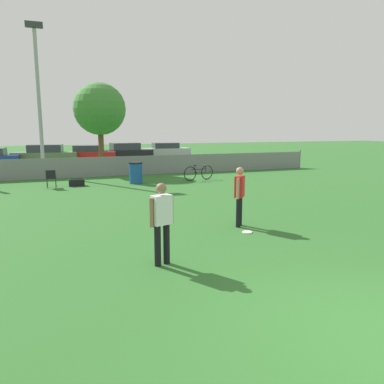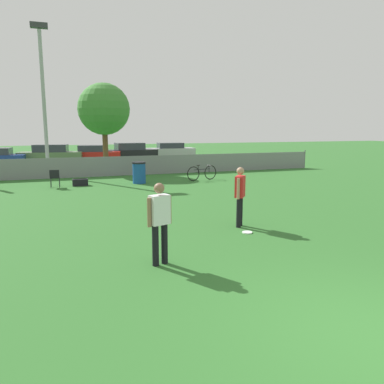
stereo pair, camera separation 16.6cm
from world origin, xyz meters
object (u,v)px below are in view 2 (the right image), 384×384
object	(u,v)px
tree_near_pole	(104,109)
player_thrower_red	(240,193)
light_pole	(43,87)
folding_chair_sideline	(55,177)
player_receiver_white	(160,218)
trash_bin	(139,173)
parked_car_dark	(130,152)
parked_car_olive	(51,155)
parked_car_red	(93,154)
gear_bag_sideline	(80,182)
frisbee_disc	(247,232)
bicycle_sideline	(202,173)
parked_car_silver	(170,150)

from	to	relation	value
tree_near_pole	player_thrower_red	world-z (taller)	tree_near_pole
light_pole	tree_near_pole	world-z (taller)	light_pole
player_thrower_red	folding_chair_sideline	xyz separation A→B (m)	(-4.80, 8.91, -0.44)
player_receiver_white	folding_chair_sideline	xyz separation A→B (m)	(-2.00, 11.01, -0.44)
folding_chair_sideline	trash_bin	size ratio (longest dim) A/B	0.78
parked_car_dark	parked_car_olive	bearing A→B (deg)	-175.85
parked_car_red	folding_chair_sideline	bearing A→B (deg)	-92.90
gear_bag_sideline	parked_car_olive	xyz separation A→B (m)	(-1.41, 11.71, 0.55)
player_receiver_white	frisbee_disc	xyz separation A→B (m)	(2.71, 1.45, -0.93)
player_receiver_white	folding_chair_sideline	size ratio (longest dim) A/B	1.99
gear_bag_sideline	parked_car_red	distance (m)	12.05
tree_near_pole	player_receiver_white	distance (m)	16.47
trash_bin	player_receiver_white	bearing A→B (deg)	-99.60
tree_near_pole	folding_chair_sideline	xyz separation A→B (m)	(-2.91, -5.19, -3.26)
player_thrower_red	parked_car_red	size ratio (longest dim) A/B	0.37
light_pole	bicycle_sideline	xyz separation A→B (m)	(7.57, -4.96, -4.51)
parked_car_red	light_pole	bearing A→B (deg)	-103.99
trash_bin	parked_car_olive	size ratio (longest dim) A/B	0.22
bicycle_sideline	gear_bag_sideline	distance (m)	6.08
player_receiver_white	parked_car_silver	bearing A→B (deg)	55.88
folding_chair_sideline	gear_bag_sideline	bearing A→B (deg)	-163.17
tree_near_pole	gear_bag_sideline	size ratio (longest dim) A/B	7.61
player_receiver_white	player_thrower_red	world-z (taller)	same
frisbee_disc	parked_car_silver	bearing A→B (deg)	78.12
bicycle_sideline	parked_car_dark	xyz separation A→B (m)	(-1.42, 12.85, 0.31)
light_pole	parked_car_olive	distance (m)	8.09
frisbee_disc	parked_car_olive	bearing A→B (deg)	103.11
bicycle_sideline	parked_car_olive	distance (m)	14.05
tree_near_pole	trash_bin	distance (m)	6.13
folding_chair_sideline	parked_car_red	xyz separation A→B (m)	(2.78, 12.18, 0.18)
frisbee_disc	parked_car_red	distance (m)	21.84
parked_car_silver	parked_car_olive	bearing A→B (deg)	-158.47
light_pole	folding_chair_sideline	size ratio (longest dim) A/B	10.08
tree_near_pole	parked_car_red	xyz separation A→B (m)	(-0.13, 6.99, -3.08)
gear_bag_sideline	light_pole	bearing A→B (deg)	107.33
folding_chair_sideline	parked_car_dark	xyz separation A→B (m)	(5.77, 12.93, 0.20)
gear_bag_sideline	parked_car_dark	size ratio (longest dim) A/B	0.16
parked_car_olive	light_pole	bearing A→B (deg)	-81.25
player_thrower_red	parked_car_dark	xyz separation A→B (m)	(0.96, 21.85, -0.24)
player_receiver_white	gear_bag_sideline	distance (m)	11.34
tree_near_pole	parked_car_dark	size ratio (longest dim) A/B	1.20
folding_chair_sideline	gear_bag_sideline	world-z (taller)	folding_chair_sideline
light_pole	folding_chair_sideline	distance (m)	6.71
frisbee_disc	gear_bag_sideline	bearing A→B (deg)	110.14
player_receiver_white	frisbee_disc	distance (m)	3.20
folding_chair_sideline	parked_car_dark	bearing A→B (deg)	-110.72
player_thrower_red	parked_car_olive	bearing A→B (deg)	52.14
tree_near_pole	frisbee_disc	xyz separation A→B (m)	(1.80, -14.76, -3.75)
parked_car_dark	parked_car_red	bearing A→B (deg)	-170.77
tree_near_pole	gear_bag_sideline	world-z (taller)	tree_near_pole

